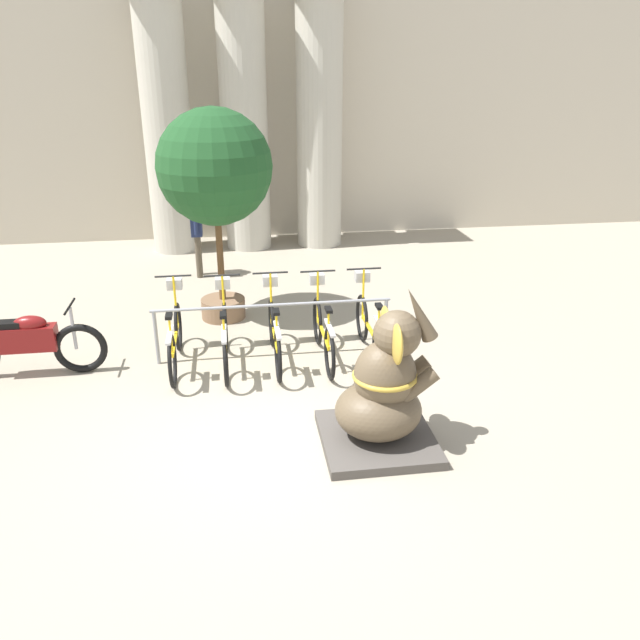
{
  "coord_description": "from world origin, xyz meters",
  "views": [
    {
      "loc": [
        -0.38,
        -5.75,
        3.7
      ],
      "look_at": [
        0.57,
        0.75,
        1.0
      ],
      "focal_mm": 35.0,
      "sensor_mm": 36.0,
      "label": 1
    }
  ],
  "objects_px": {
    "bicycle_0": "(175,336)",
    "bicycle_1": "(225,335)",
    "bicycle_4": "(370,327)",
    "person_pedestrian": "(196,226)",
    "bicycle_3": "(323,330)",
    "elephant_statue": "(384,393)",
    "bicycle_2": "(274,332)",
    "potted_tree": "(215,172)",
    "motorcycle": "(26,343)"
  },
  "relations": [
    {
      "from": "bicycle_3",
      "to": "motorcycle",
      "type": "height_order",
      "value": "bicycle_3"
    },
    {
      "from": "bicycle_4",
      "to": "motorcycle",
      "type": "relative_size",
      "value": 0.89
    },
    {
      "from": "motorcycle",
      "to": "bicycle_3",
      "type": "bearing_deg",
      "value": -0.53
    },
    {
      "from": "bicycle_0",
      "to": "bicycle_2",
      "type": "xyz_separation_m",
      "value": [
        1.29,
        -0.05,
        0.0
      ]
    },
    {
      "from": "bicycle_4",
      "to": "elephant_statue",
      "type": "height_order",
      "value": "elephant_statue"
    },
    {
      "from": "elephant_statue",
      "to": "motorcycle",
      "type": "height_order",
      "value": "elephant_statue"
    },
    {
      "from": "bicycle_3",
      "to": "bicycle_1",
      "type": "bearing_deg",
      "value": 179.79
    },
    {
      "from": "bicycle_4",
      "to": "potted_tree",
      "type": "xyz_separation_m",
      "value": [
        -1.97,
        1.67,
        1.85
      ]
    },
    {
      "from": "elephant_statue",
      "to": "bicycle_3",
      "type": "bearing_deg",
      "value": 98.42
    },
    {
      "from": "bicycle_4",
      "to": "elephant_statue",
      "type": "distance_m",
      "value": 2.17
    },
    {
      "from": "bicycle_1",
      "to": "person_pedestrian",
      "type": "relative_size",
      "value": 1.1
    },
    {
      "from": "bicycle_3",
      "to": "elephant_statue",
      "type": "xyz_separation_m",
      "value": [
        0.31,
        -2.11,
        0.18
      ]
    },
    {
      "from": "bicycle_1",
      "to": "bicycle_2",
      "type": "bearing_deg",
      "value": 1.6
    },
    {
      "from": "bicycle_4",
      "to": "elephant_statue",
      "type": "xyz_separation_m",
      "value": [
        -0.33,
        -2.13,
        0.18
      ]
    },
    {
      "from": "potted_tree",
      "to": "bicycle_2",
      "type": "bearing_deg",
      "value": -67.73
    },
    {
      "from": "bicycle_4",
      "to": "motorcycle",
      "type": "xyz_separation_m",
      "value": [
        -4.42,
        0.02,
        0.04
      ]
    },
    {
      "from": "bicycle_2",
      "to": "motorcycle",
      "type": "relative_size",
      "value": 0.89
    },
    {
      "from": "bicycle_2",
      "to": "bicycle_4",
      "type": "height_order",
      "value": "same"
    },
    {
      "from": "bicycle_2",
      "to": "elephant_statue",
      "type": "xyz_separation_m",
      "value": [
        0.96,
        -2.14,
        0.18
      ]
    },
    {
      "from": "motorcycle",
      "to": "potted_tree",
      "type": "xyz_separation_m",
      "value": [
        2.45,
        1.65,
        1.81
      ]
    },
    {
      "from": "bicycle_3",
      "to": "bicycle_4",
      "type": "xyz_separation_m",
      "value": [
        0.65,
        0.02,
        0.0
      ]
    },
    {
      "from": "bicycle_1",
      "to": "person_pedestrian",
      "type": "height_order",
      "value": "person_pedestrian"
    },
    {
      "from": "bicycle_3",
      "to": "elephant_statue",
      "type": "relative_size",
      "value": 1.01
    },
    {
      "from": "potted_tree",
      "to": "bicycle_1",
      "type": "bearing_deg",
      "value": -88.84
    },
    {
      "from": "bicycle_0",
      "to": "bicycle_3",
      "type": "xyz_separation_m",
      "value": [
        1.94,
        -0.07,
        0.0
      ]
    },
    {
      "from": "bicycle_2",
      "to": "bicycle_4",
      "type": "relative_size",
      "value": 1.0
    },
    {
      "from": "elephant_statue",
      "to": "bicycle_4",
      "type": "bearing_deg",
      "value": 81.11
    },
    {
      "from": "bicycle_0",
      "to": "bicycle_1",
      "type": "bearing_deg",
      "value": -5.7
    },
    {
      "from": "elephant_statue",
      "to": "person_pedestrian",
      "type": "xyz_separation_m",
      "value": [
        -2.08,
        5.96,
        0.36
      ]
    },
    {
      "from": "bicycle_0",
      "to": "bicycle_4",
      "type": "distance_m",
      "value": 2.59
    },
    {
      "from": "bicycle_2",
      "to": "potted_tree",
      "type": "relative_size",
      "value": 0.56
    },
    {
      "from": "bicycle_4",
      "to": "person_pedestrian",
      "type": "relative_size",
      "value": 1.1
    },
    {
      "from": "bicycle_0",
      "to": "bicycle_2",
      "type": "relative_size",
      "value": 1.0
    },
    {
      "from": "bicycle_2",
      "to": "motorcycle",
      "type": "distance_m",
      "value": 3.13
    },
    {
      "from": "elephant_statue",
      "to": "potted_tree",
      "type": "bearing_deg",
      "value": 113.35
    },
    {
      "from": "bicycle_0",
      "to": "person_pedestrian",
      "type": "xyz_separation_m",
      "value": [
        0.17,
        3.78,
        0.54
      ]
    },
    {
      "from": "bicycle_3",
      "to": "bicycle_0",
      "type": "bearing_deg",
      "value": 177.95
    },
    {
      "from": "person_pedestrian",
      "to": "bicycle_0",
      "type": "bearing_deg",
      "value": -92.63
    },
    {
      "from": "bicycle_0",
      "to": "bicycle_3",
      "type": "relative_size",
      "value": 1.0
    },
    {
      "from": "bicycle_3",
      "to": "elephant_statue",
      "type": "distance_m",
      "value": 2.14
    },
    {
      "from": "bicycle_0",
      "to": "bicycle_2",
      "type": "height_order",
      "value": "same"
    },
    {
      "from": "bicycle_3",
      "to": "person_pedestrian",
      "type": "height_order",
      "value": "person_pedestrian"
    },
    {
      "from": "bicycle_2",
      "to": "bicycle_4",
      "type": "bearing_deg",
      "value": -0.2
    },
    {
      "from": "bicycle_3",
      "to": "motorcycle",
      "type": "relative_size",
      "value": 0.89
    },
    {
      "from": "bicycle_2",
      "to": "elephant_statue",
      "type": "bearing_deg",
      "value": -65.83
    },
    {
      "from": "bicycle_4",
      "to": "motorcycle",
      "type": "distance_m",
      "value": 4.42
    },
    {
      "from": "bicycle_4",
      "to": "person_pedestrian",
      "type": "xyz_separation_m",
      "value": [
        -2.41,
        3.83,
        0.54
      ]
    },
    {
      "from": "bicycle_3",
      "to": "bicycle_2",
      "type": "bearing_deg",
      "value": 177.98
    },
    {
      "from": "bicycle_2",
      "to": "bicycle_3",
      "type": "distance_m",
      "value": 0.65
    },
    {
      "from": "potted_tree",
      "to": "bicycle_4",
      "type": "bearing_deg",
      "value": -40.17
    }
  ]
}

